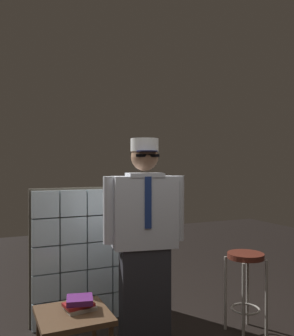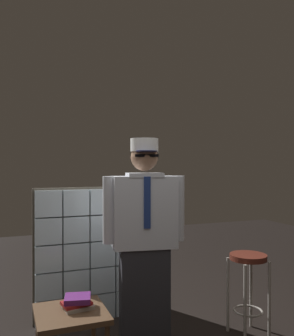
# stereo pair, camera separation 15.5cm
# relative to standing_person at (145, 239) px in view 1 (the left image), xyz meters

# --- Properties ---
(glass_block_wall) EXTENTS (1.37, 0.10, 1.37)m
(glass_block_wall) POSITION_rel_standing_person_xyz_m (-0.19, 0.74, -0.28)
(glass_block_wall) COLOR silver
(glass_block_wall) RESTS_ON ground
(standing_person) EXTENTS (0.73, 0.35, 1.81)m
(standing_person) POSITION_rel_standing_person_xyz_m (0.00, 0.00, 0.00)
(standing_person) COLOR #28282D
(standing_person) RESTS_ON ground
(bar_stool) EXTENTS (0.34, 0.34, 0.75)m
(bar_stool) POSITION_rel_standing_person_xyz_m (0.98, -0.13, -0.38)
(bar_stool) COLOR #592319
(bar_stool) RESTS_ON ground
(side_table) EXTENTS (0.52, 0.52, 0.49)m
(side_table) POSITION_rel_standing_person_xyz_m (-0.66, -0.20, -0.52)
(side_table) COLOR #513823
(side_table) RESTS_ON ground
(book_stack) EXTENTS (0.25, 0.22, 0.09)m
(book_stack) POSITION_rel_standing_person_xyz_m (-0.61, -0.16, -0.41)
(book_stack) COLOR gray
(book_stack) RESTS_ON side_table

